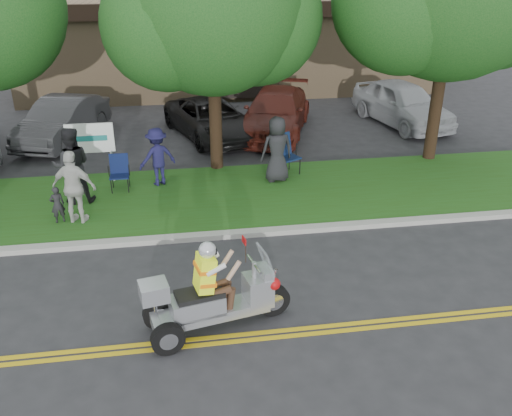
{
  "coord_description": "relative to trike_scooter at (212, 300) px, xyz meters",
  "views": [
    {
      "loc": [
        -0.65,
        -7.68,
        5.86
      ],
      "look_at": [
        0.85,
        2.0,
        1.19
      ],
      "focal_mm": 38.0,
      "sensor_mm": 36.0,
      "label": 1
    }
  ],
  "objects": [
    {
      "name": "ground",
      "position": [
        0.24,
        0.17,
        -0.59
      ],
      "size": [
        120.0,
        120.0,
        0.0
      ],
      "primitive_type": "plane",
      "color": "#28282B",
      "rests_on": "ground"
    },
    {
      "name": "centerline_near",
      "position": [
        0.24,
        -0.41,
        -0.59
      ],
      "size": [
        60.0,
        0.1,
        0.01
      ],
      "primitive_type": "cube",
      "color": "gold",
      "rests_on": "ground"
    },
    {
      "name": "centerline_far",
      "position": [
        0.24,
        -0.25,
        -0.59
      ],
      "size": [
        60.0,
        0.1,
        0.01
      ],
      "primitive_type": "cube",
      "color": "gold",
      "rests_on": "ground"
    },
    {
      "name": "curb",
      "position": [
        0.24,
        3.22,
        -0.53
      ],
      "size": [
        60.0,
        0.25,
        0.12
      ],
      "primitive_type": "cube",
      "color": "#A8A89E",
      "rests_on": "ground"
    },
    {
      "name": "grass_verge",
      "position": [
        0.24,
        5.37,
        -0.54
      ],
      "size": [
        60.0,
        4.0,
        0.1
      ],
      "primitive_type": "cube",
      "color": "#265015",
      "rests_on": "ground"
    },
    {
      "name": "commercial_building",
      "position": [
        2.24,
        19.14,
        1.42
      ],
      "size": [
        18.0,
        8.2,
        4.0
      ],
      "color": "#9E7F5B",
      "rests_on": "ground"
    },
    {
      "name": "tree_mid",
      "position": [
        0.79,
        7.4,
        3.84
      ],
      "size": [
        5.88,
        4.8,
        7.05
      ],
      "color": "#332114",
      "rests_on": "ground"
    },
    {
      "name": "business_sign",
      "position": [
        -2.66,
        6.77,
        0.67
      ],
      "size": [
        1.25,
        0.06,
        1.75
      ],
      "color": "silver",
      "rests_on": "ground"
    },
    {
      "name": "trike_scooter",
      "position": [
        0.0,
        0.0,
        0.0
      ],
      "size": [
        2.58,
        1.09,
        1.69
      ],
      "rotation": [
        0.0,
        0.0,
        0.21
      ],
      "color": "black",
      "rests_on": "ground"
    },
    {
      "name": "lawn_chair_a",
      "position": [
        -1.94,
        6.16,
        0.04
      ],
      "size": [
        0.49,
        0.51,
        0.93
      ],
      "rotation": [
        0.0,
        0.0,
        -0.0
      ],
      "color": "black",
      "rests_on": "grass_verge"
    },
    {
      "name": "lawn_chair_b",
      "position": [
        2.61,
        6.63,
        0.15
      ],
      "size": [
        0.81,
        0.82,
        1.12
      ],
      "rotation": [
        0.0,
        0.0,
        0.48
      ],
      "color": "black",
      "rests_on": "grass_verge"
    },
    {
      "name": "spectator_adult_mid",
      "position": [
        -2.98,
        5.49,
        0.48
      ],
      "size": [
        1.0,
        0.81,
        1.93
      ],
      "primitive_type": "imported",
      "rotation": [
        0.0,
        0.0,
        3.23
      ],
      "color": "black",
      "rests_on": "grass_verge"
    },
    {
      "name": "spectator_adult_right",
      "position": [
        -2.78,
        4.33,
        0.38
      ],
      "size": [
        1.1,
        0.69,
        1.74
      ],
      "primitive_type": "imported",
      "rotation": [
        0.0,
        0.0,
        2.86
      ],
      "color": "silver",
      "rests_on": "grass_verge"
    },
    {
      "name": "spectator_chair_a",
      "position": [
        -0.93,
        6.31,
        0.3
      ],
      "size": [
        1.16,
        0.94,
        1.57
      ],
      "primitive_type": "imported",
      "rotation": [
        0.0,
        0.0,
        3.56
      ],
      "color": "#1A1843",
      "rests_on": "grass_verge"
    },
    {
      "name": "spectator_chair_b",
      "position": [
        2.27,
        6.1,
        0.41
      ],
      "size": [
        0.96,
        0.71,
        1.8
      ],
      "primitive_type": "imported",
      "rotation": [
        0.0,
        0.0,
        3.32
      ],
      "color": "black",
      "rests_on": "grass_verge"
    },
    {
      "name": "child_left",
      "position": [
        -3.22,
        4.37,
        -0.04
      ],
      "size": [
        0.38,
        0.32,
        0.89
      ],
      "primitive_type": "imported",
      "rotation": [
        0.0,
        0.0,
        3.52
      ],
      "color": "black",
      "rests_on": "grass_verge"
    },
    {
      "name": "parked_car_left",
      "position": [
        -4.11,
        10.84,
        0.13
      ],
      "size": [
        2.82,
        4.62,
        1.44
      ],
      "primitive_type": "imported",
      "rotation": [
        0.0,
        0.0,
        -0.32
      ],
      "color": "#313133",
      "rests_on": "ground"
    },
    {
      "name": "parked_car_mid",
      "position": [
        0.84,
        10.56,
        0.05
      ],
      "size": [
        3.44,
        5.01,
        1.27
      ],
      "primitive_type": "imported",
      "rotation": [
        0.0,
        0.0,
        0.32
      ],
      "color": "black",
      "rests_on": "ground"
    },
    {
      "name": "parked_car_right",
      "position": [
        3.1,
        10.69,
        0.14
      ],
      "size": [
        3.63,
        5.44,
        1.46
      ],
      "primitive_type": "imported",
      "rotation": [
        0.0,
        0.0,
        -0.34
      ],
      "color": "#4F1A12",
      "rests_on": "ground"
    },
    {
      "name": "parked_car_far_right",
      "position": [
        7.88,
        10.99,
        0.2
      ],
      "size": [
        2.81,
        4.96,
        1.59
      ],
      "primitive_type": "imported",
      "rotation": [
        0.0,
        0.0,
        0.21
      ],
      "color": "#A8AAAF",
      "rests_on": "ground"
    }
  ]
}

